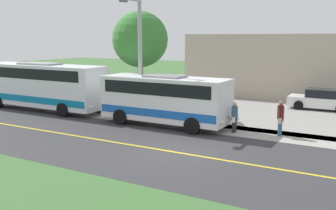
{
  "coord_description": "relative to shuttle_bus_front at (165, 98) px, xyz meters",
  "views": [
    {
      "loc": [
        14.57,
        7.94,
        5.04
      ],
      "look_at": [
        -3.5,
        -2.3,
        1.4
      ],
      "focal_mm": 41.39,
      "sensor_mm": 36.0,
      "label": 1
    }
  ],
  "objects": [
    {
      "name": "shuttle_bus_front",
      "position": [
        0.0,
        0.0,
        0.0
      ],
      "size": [
        2.6,
        7.64,
        2.92
      ],
      "color": "white",
      "rests_on": "ground"
    },
    {
      "name": "pedestrian_waiting",
      "position": [
        -0.34,
        4.11,
        -0.73
      ],
      "size": [
        0.72,
        0.34,
        1.64
      ],
      "color": "#262628",
      "rests_on": "ground"
    },
    {
      "name": "transit_bus_rear",
      "position": [
        -0.01,
        -10.05,
        0.2
      ],
      "size": [
        2.62,
        10.32,
        3.29
      ],
      "color": "white",
      "rests_on": "ground"
    },
    {
      "name": "road_surface",
      "position": [
        4.48,
        3.06,
        -1.6
      ],
      "size": [
        8.0,
        100.0,
        0.01
      ],
      "primitive_type": "cube",
      "color": "#333335",
      "rests_on": "ground"
    },
    {
      "name": "tree_curbside",
      "position": [
        -2.92,
        -3.61,
        3.27
      ],
      "size": [
        3.75,
        3.75,
        6.78
      ],
      "color": "brown",
      "rests_on": "ground"
    },
    {
      "name": "ground_plane",
      "position": [
        4.48,
        3.06,
        -1.6
      ],
      "size": [
        120.0,
        120.0,
        0.0
      ],
      "primitive_type": "plane",
      "color": "#3D6633"
    },
    {
      "name": "sidewalk",
      "position": [
        -0.72,
        3.06,
        -1.6
      ],
      "size": [
        2.4,
        100.0,
        0.01
      ],
      "primitive_type": "cube",
      "color": "#9E9991",
      "rests_on": "ground"
    },
    {
      "name": "pedestrian_with_bags",
      "position": [
        -0.81,
        6.42,
        -0.62
      ],
      "size": [
        0.72,
        0.34,
        1.82
      ],
      "color": "#335972",
      "rests_on": "ground"
    },
    {
      "name": "parking_lot_surface",
      "position": [
        -7.92,
        6.06,
        -1.6
      ],
      "size": [
        14.0,
        36.0,
        0.01
      ],
      "primitive_type": "cube",
      "color": "gray",
      "rests_on": "ground"
    },
    {
      "name": "street_light_pole",
      "position": [
        -0.39,
        -2.02,
        2.45
      ],
      "size": [
        1.97,
        0.24,
        7.31
      ],
      "color": "#9E9EA3",
      "rests_on": "ground"
    },
    {
      "name": "commercial_building",
      "position": [
        -16.92,
        3.42,
        1.05
      ],
      "size": [
        10.0,
        16.5,
        5.3
      ],
      "primitive_type": "cube",
      "color": "#B7A893",
      "rests_on": "ground"
    },
    {
      "name": "parked_car_near",
      "position": [
        -9.75,
        7.18,
        -0.92
      ],
      "size": [
        2.06,
        4.42,
        1.45
      ],
      "color": "white",
      "rests_on": "ground"
    },
    {
      "name": "road_centre_line",
      "position": [
        4.48,
        3.06,
        -1.6
      ],
      "size": [
        0.16,
        100.0,
        0.0
      ],
      "primitive_type": "cube",
      "color": "gold",
      "rests_on": "ground"
    }
  ]
}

